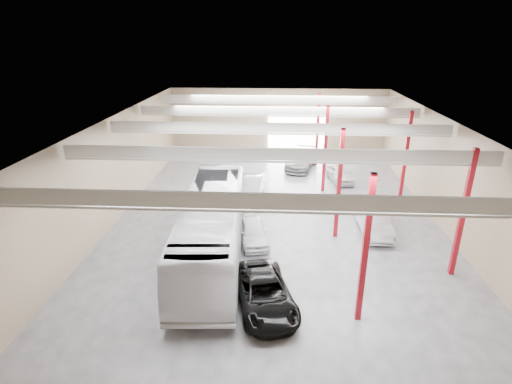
# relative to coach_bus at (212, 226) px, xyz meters

# --- Properties ---
(depot_shell) EXTENTS (22.12, 32.12, 7.06)m
(depot_shell) POSITION_rel_coach_bus_xyz_m (3.74, 5.27, 3.07)
(depot_shell) COLOR #46464B
(depot_shell) RESTS_ON ground
(coach_bus) EXTENTS (4.01, 13.87, 3.82)m
(coach_bus) POSITION_rel_coach_bus_xyz_m (0.00, 0.00, 0.00)
(coach_bus) COLOR silver
(coach_bus) RESTS_ON ground
(black_sedan) EXTENTS (3.71, 5.77, 1.48)m
(black_sedan) POSITION_rel_coach_bus_xyz_m (3.13, -4.55, -1.17)
(black_sedan) COLOR black
(black_sedan) RESTS_ON ground
(car_row_a) EXTENTS (2.44, 4.33, 1.39)m
(car_row_a) POSITION_rel_coach_bus_xyz_m (2.19, 1.79, -1.21)
(car_row_a) COLOR silver
(car_row_a) RESTS_ON ground
(car_row_b) EXTENTS (2.12, 5.03, 1.62)m
(car_row_b) POSITION_rel_coach_bus_xyz_m (1.61, 9.29, -1.10)
(car_row_b) COLOR silver
(car_row_b) RESTS_ON ground
(car_row_c) EXTENTS (3.61, 5.96, 1.61)m
(car_row_c) POSITION_rel_coach_bus_xyz_m (5.90, 16.79, -1.10)
(car_row_c) COLOR slate
(car_row_c) RESTS_ON ground
(car_right_near) EXTENTS (1.73, 4.83, 1.59)m
(car_right_near) POSITION_rel_coach_bus_xyz_m (9.95, 3.54, -1.12)
(car_right_near) COLOR silver
(car_right_near) RESTS_ON ground
(car_right_far) EXTENTS (2.30, 4.36, 1.42)m
(car_right_far) POSITION_rel_coach_bus_xyz_m (9.11, 13.30, -1.20)
(car_right_far) COLOR silver
(car_right_far) RESTS_ON ground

